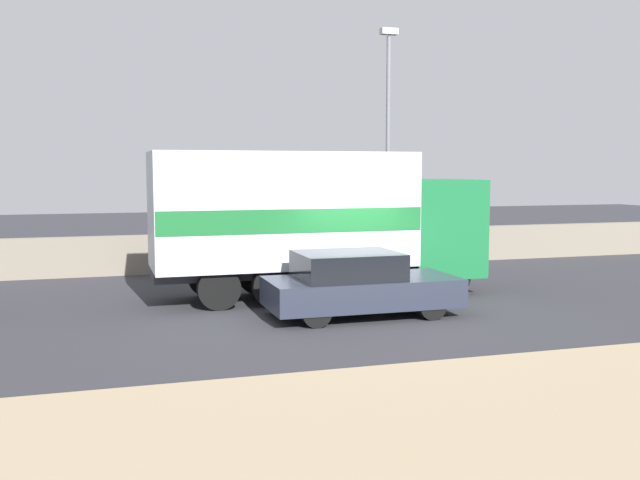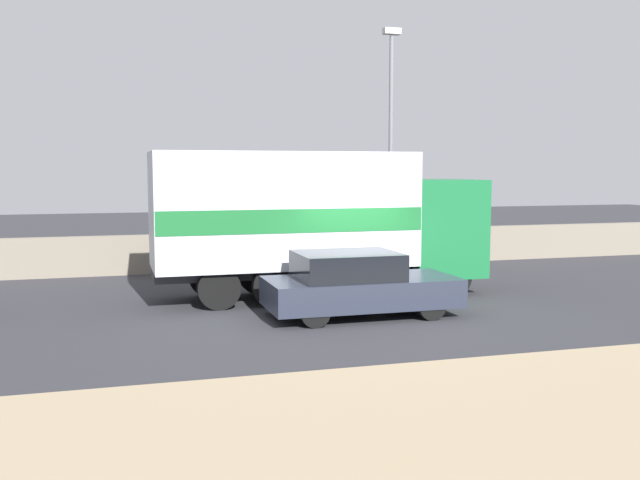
{
  "view_description": "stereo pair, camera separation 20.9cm",
  "coord_description": "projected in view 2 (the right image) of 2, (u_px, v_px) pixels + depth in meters",
  "views": [
    {
      "loc": [
        -5.67,
        -14.52,
        3.23
      ],
      "look_at": [
        -0.81,
        1.28,
        1.58
      ],
      "focal_mm": 40.0,
      "sensor_mm": 36.0,
      "label": 1
    },
    {
      "loc": [
        -5.47,
        -14.58,
        3.23
      ],
      "look_at": [
        -0.81,
        1.28,
        1.58
      ],
      "focal_mm": 40.0,
      "sensor_mm": 36.0,
      "label": 2
    }
  ],
  "objects": [
    {
      "name": "dirt_shoulder_foreground",
      "position": [
        540.0,
        408.0,
        9.59
      ],
      "size": [
        60.0,
        5.08,
        0.04
      ],
      "color": "#9E896B",
      "rests_on": "ground_plane"
    },
    {
      "name": "car_hatchback",
      "position": [
        357.0,
        284.0,
        15.62
      ],
      "size": [
        4.19,
        1.9,
        1.42
      ],
      "color": "#282D3D",
      "rests_on": "ground_plane"
    },
    {
      "name": "box_truck",
      "position": [
        311.0,
        217.0,
        17.82
      ],
      "size": [
        8.34,
        2.39,
        3.64
      ],
      "color": "#196B38",
      "rests_on": "ground_plane"
    },
    {
      "name": "street_lamp",
      "position": [
        391.0,
        132.0,
        23.28
      ],
      "size": [
        0.56,
        0.28,
        7.75
      ],
      "color": "slate",
      "rests_on": "ground_plane"
    },
    {
      "name": "ground_plane",
      "position": [
        371.0,
        315.0,
        15.78
      ],
      "size": [
        80.0,
        80.0,
        0.0
      ],
      "primitive_type": "plane",
      "color": "#2D2D33"
    },
    {
      "name": "stone_wall_backdrop",
      "position": [
        287.0,
        250.0,
        23.23
      ],
      "size": [
        60.0,
        0.35,
        1.2
      ],
      "color": "gray",
      "rests_on": "ground_plane"
    }
  ]
}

